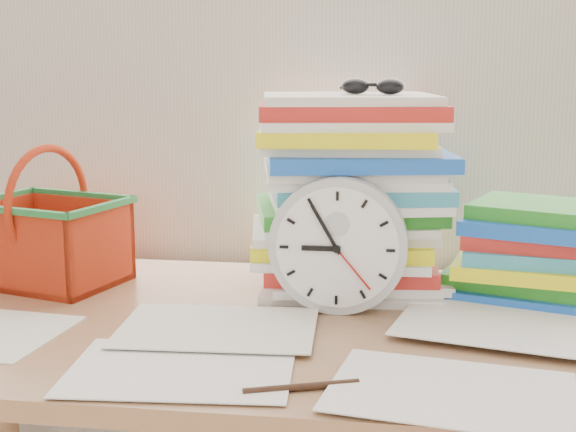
% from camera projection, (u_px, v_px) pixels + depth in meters
% --- Properties ---
extents(desk, '(1.40, 0.70, 0.75)m').
position_uv_depth(desk, '(284.00, 364.00, 1.29)').
color(desk, '#996C48').
rests_on(desk, ground).
extents(paper_stack, '(0.38, 0.33, 0.35)m').
position_uv_depth(paper_stack, '(351.00, 193.00, 1.43)').
color(paper_stack, white).
rests_on(paper_stack, desk).
extents(clock, '(0.22, 0.04, 0.22)m').
position_uv_depth(clock, '(338.00, 245.00, 1.30)').
color(clock, '#B7B7B8').
rests_on(clock, desk).
extents(sunglasses, '(0.14, 0.12, 0.03)m').
position_uv_depth(sunglasses, '(373.00, 86.00, 1.38)').
color(sunglasses, black).
rests_on(sunglasses, paper_stack).
extents(book_stack, '(0.33, 0.28, 0.17)m').
position_uv_depth(book_stack, '(532.00, 253.00, 1.37)').
color(book_stack, white).
rests_on(book_stack, desk).
extents(basket, '(0.30, 0.26, 0.25)m').
position_uv_depth(basket, '(49.00, 217.00, 1.47)').
color(basket, red).
rests_on(basket, desk).
extents(pen, '(0.14, 0.06, 0.01)m').
position_uv_depth(pen, '(301.00, 387.00, 1.01)').
color(pen, black).
rests_on(pen, desk).
extents(scattered_papers, '(1.26, 0.42, 0.02)m').
position_uv_depth(scattered_papers, '(284.00, 317.00, 1.28)').
color(scattered_papers, white).
rests_on(scattered_papers, desk).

